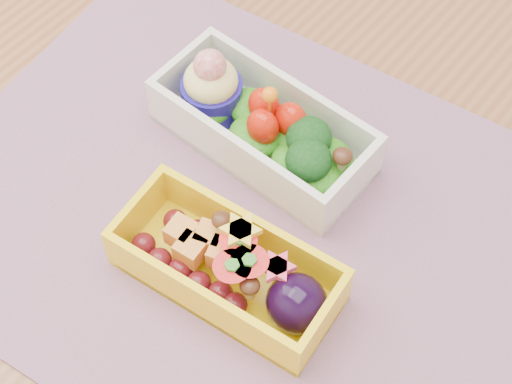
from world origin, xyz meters
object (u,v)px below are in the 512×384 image
Objects in this scene: bento_yellow at (231,268)px; placemat at (245,218)px; bento_white at (262,126)px; table at (204,293)px.

placemat is at bearing 114.08° from bento_yellow.
table is at bearing -80.55° from bento_white.
placemat is 0.08m from bento_white.
table is 2.40× the size of placemat.
bento_white is 1.05× the size of bento_yellow.
bento_white is at bearing 98.36° from table.
bento_yellow is (0.06, -0.12, -0.00)m from bento_white.
table is at bearing 156.62° from bento_yellow.
bento_yellow is at bearing -17.52° from table.
bento_yellow reaches higher than placemat.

